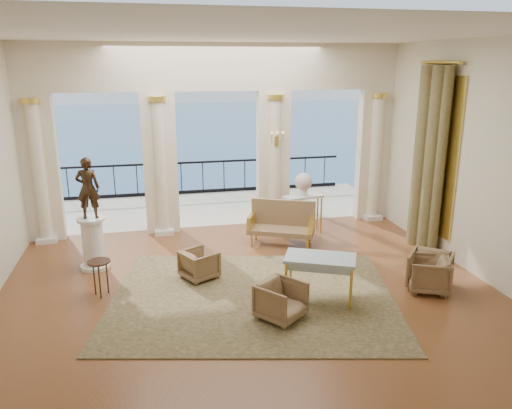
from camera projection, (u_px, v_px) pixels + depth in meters
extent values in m
plane|color=#552B14|center=(250.00, 293.00, 9.12)|extent=(9.00, 9.00, 0.00)
plane|color=beige|center=(335.00, 261.00, 4.75)|extent=(9.00, 0.00, 9.00)
plane|color=beige|center=(482.00, 161.00, 9.43)|extent=(0.00, 8.00, 8.00)
plane|color=white|center=(249.00, 33.00, 7.88)|extent=(9.00, 9.00, 0.00)
cube|color=#FAEAC6|center=(216.00, 67.00, 11.64)|extent=(9.00, 0.30, 1.10)
cube|color=#FAEAC6|center=(41.00, 169.00, 11.42)|extent=(0.80, 0.30, 3.40)
cylinder|color=#FAEAC6|center=(40.00, 175.00, 11.28)|extent=(0.28, 0.28, 3.20)
cylinder|color=gold|center=(30.00, 101.00, 10.82)|extent=(0.40, 0.40, 0.12)
cube|color=silver|center=(47.00, 239.00, 11.70)|extent=(0.45, 0.45, 0.12)
cube|color=#FAEAC6|center=(160.00, 164.00, 11.97)|extent=(0.80, 0.30, 3.40)
cylinder|color=#FAEAC6|center=(161.00, 170.00, 11.83)|extent=(0.28, 0.28, 3.20)
cylinder|color=gold|center=(157.00, 99.00, 11.38)|extent=(0.40, 0.40, 0.12)
cube|color=silver|center=(164.00, 231.00, 12.26)|extent=(0.45, 0.45, 0.12)
cube|color=#FAEAC6|center=(273.00, 159.00, 12.55)|extent=(0.80, 0.30, 3.40)
cylinder|color=#FAEAC6|center=(275.00, 165.00, 12.41)|extent=(0.28, 0.28, 3.20)
cylinder|color=gold|center=(276.00, 97.00, 11.96)|extent=(0.40, 0.40, 0.12)
cube|color=silver|center=(274.00, 223.00, 12.84)|extent=(0.45, 0.45, 0.12)
cube|color=#FAEAC6|center=(372.00, 155.00, 13.11)|extent=(0.80, 0.30, 3.40)
cylinder|color=#FAEAC6|center=(375.00, 160.00, 12.97)|extent=(0.28, 0.28, 3.20)
cylinder|color=gold|center=(380.00, 95.00, 12.51)|extent=(0.40, 0.40, 0.12)
cube|color=silver|center=(371.00, 216.00, 13.40)|extent=(0.45, 0.45, 0.12)
cube|color=#B6AE9A|center=(210.00, 208.00, 14.58)|extent=(10.00, 3.60, 0.10)
cube|color=black|center=(202.00, 162.00, 15.79)|extent=(9.00, 0.06, 0.06)
cube|color=black|center=(203.00, 191.00, 16.05)|extent=(9.00, 0.06, 0.10)
cylinder|color=black|center=(203.00, 177.00, 15.93)|extent=(0.03, 0.03, 1.00)
cylinder|color=black|center=(68.00, 184.00, 15.08)|extent=(0.03, 0.03, 1.00)
cylinder|color=black|center=(324.00, 172.00, 16.78)|extent=(0.03, 0.03, 1.00)
cylinder|color=#4C3823|center=(270.00, 129.00, 15.15)|extent=(0.20, 0.20, 4.20)
plane|color=#2D6793|center=(159.00, 139.00, 67.09)|extent=(160.00, 160.00, 0.00)
cylinder|color=brown|center=(440.00, 164.00, 10.44)|extent=(0.26, 0.26, 4.00)
cylinder|color=brown|center=(427.00, 160.00, 10.86)|extent=(0.32, 0.32, 4.00)
cylinder|color=brown|center=(418.00, 156.00, 11.29)|extent=(0.26, 0.26, 4.00)
cylinder|color=gold|center=(440.00, 62.00, 10.31)|extent=(0.08, 1.40, 0.08)
cube|color=gold|center=(436.00, 155.00, 10.87)|extent=(0.04, 1.60, 3.40)
cube|color=gold|center=(277.00, 141.00, 12.12)|extent=(0.10, 0.04, 0.25)
cylinder|color=gold|center=(272.00, 138.00, 11.98)|extent=(0.02, 0.02, 0.22)
cylinder|color=gold|center=(277.00, 138.00, 12.01)|extent=(0.02, 0.02, 0.22)
cylinder|color=gold|center=(283.00, 138.00, 12.04)|extent=(0.02, 0.02, 0.22)
cube|color=#303317|center=(253.00, 297.00, 8.94)|extent=(5.71, 4.87, 0.02)
imported|color=#45341B|center=(281.00, 299.00, 8.12)|extent=(0.92, 0.92, 0.70)
imported|color=#45341B|center=(430.00, 269.00, 9.22)|extent=(1.00, 1.00, 0.75)
imported|color=#45341B|center=(429.00, 273.00, 9.12)|extent=(0.87, 0.89, 0.71)
imported|color=#45341B|center=(199.00, 263.00, 9.65)|extent=(0.79, 0.81, 0.63)
cube|color=#45341B|center=(281.00, 231.00, 11.44)|extent=(1.61, 1.18, 0.11)
cube|color=#45341B|center=(283.00, 212.00, 11.61)|extent=(1.40, 0.70, 0.61)
cube|color=gold|center=(251.00, 221.00, 11.52)|extent=(0.33, 0.59, 0.29)
cube|color=gold|center=(312.00, 225.00, 11.24)|extent=(0.33, 0.59, 0.29)
cylinder|color=gold|center=(251.00, 240.00, 11.39)|extent=(0.06, 0.06, 0.28)
cylinder|color=gold|center=(307.00, 244.00, 11.13)|extent=(0.06, 0.06, 0.28)
cylinder|color=gold|center=(256.00, 233.00, 11.85)|extent=(0.06, 0.06, 0.28)
cylinder|color=gold|center=(310.00, 237.00, 11.59)|extent=(0.06, 0.06, 0.28)
cube|color=#98ADBC|center=(320.00, 258.00, 8.61)|extent=(1.37, 1.10, 0.05)
cylinder|color=gold|center=(286.00, 284.00, 8.58)|extent=(0.05, 0.05, 0.77)
cylinder|color=gold|center=(351.00, 290.00, 8.35)|extent=(0.05, 0.05, 0.77)
cylinder|color=gold|center=(291.00, 271.00, 9.09)|extent=(0.05, 0.05, 0.77)
cylinder|color=gold|center=(352.00, 277.00, 8.87)|extent=(0.05, 0.05, 0.77)
cylinder|color=silver|center=(95.00, 266.00, 10.21)|extent=(0.59, 0.59, 0.08)
cylinder|color=silver|center=(93.00, 243.00, 10.07)|extent=(0.43, 0.43, 0.94)
cylinder|color=silver|center=(91.00, 219.00, 9.93)|extent=(0.55, 0.55, 0.06)
imported|color=#322216|center=(88.00, 188.00, 9.75)|extent=(0.46, 0.31, 1.23)
cube|color=silver|center=(303.00, 197.00, 12.14)|extent=(1.04, 0.58, 0.05)
cylinder|color=gold|center=(290.00, 219.00, 11.97)|extent=(0.05, 0.05, 0.87)
cylinder|color=gold|center=(321.00, 214.00, 12.33)|extent=(0.05, 0.05, 0.87)
cylinder|color=gold|center=(284.00, 216.00, 12.21)|extent=(0.05, 0.05, 0.87)
cylinder|color=gold|center=(315.00, 211.00, 12.56)|extent=(0.05, 0.05, 0.87)
cylinder|color=white|center=(303.00, 190.00, 12.09)|extent=(0.21, 0.21, 0.27)
sphere|color=#CB959E|center=(303.00, 181.00, 12.03)|extent=(0.43, 0.43, 0.43)
cylinder|color=black|center=(99.00, 262.00, 8.85)|extent=(0.41, 0.41, 0.03)
cylinder|color=black|center=(107.00, 277.00, 9.02)|extent=(0.03, 0.03, 0.64)
cylinder|color=black|center=(94.00, 278.00, 8.98)|extent=(0.03, 0.03, 0.64)
cylinder|color=black|center=(100.00, 282.00, 8.82)|extent=(0.03, 0.03, 0.64)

